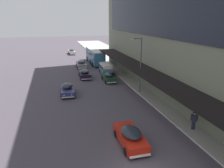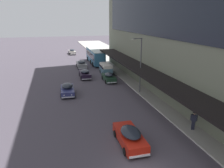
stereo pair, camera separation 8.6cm
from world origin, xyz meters
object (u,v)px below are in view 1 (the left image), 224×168
object	(u,v)px
sedan_lead_near	(130,136)
pedestrian_at_kerb	(194,120)
transit_bus_kerbside_front	(95,55)
sedan_second_mid	(109,77)
sedan_second_near	(72,52)
sedan_lead_mid	(81,64)
sedan_oncoming_front	(67,89)
street_lamp	(140,62)
vw_van	(106,68)
sedan_trailing_near	(85,74)

from	to	relation	value
sedan_lead_near	pedestrian_at_kerb	xyz separation A→B (m)	(6.57, 0.60, 0.41)
transit_bus_kerbside_front	sedan_second_mid	world-z (taller)	transit_bus_kerbside_front
sedan_lead_near	pedestrian_at_kerb	size ratio (longest dim) A/B	2.58
sedan_second_near	pedestrian_at_kerb	distance (m)	49.93
sedan_second_mid	sedan_lead_mid	xyz separation A→B (m)	(-3.07, 11.77, 0.05)
transit_bus_kerbside_front	pedestrian_at_kerb	distance (m)	34.64
sedan_oncoming_front	sedan_lead_near	bearing A→B (deg)	-73.68
sedan_oncoming_front	pedestrian_at_kerb	size ratio (longest dim) A/B	2.39
sedan_lead_near	street_lamp	xyz separation A→B (m)	(5.69, 12.16, 3.79)
sedan_lead_mid	vw_van	size ratio (longest dim) A/B	1.06
street_lamp	sedan_lead_mid	bearing A→B (deg)	106.71
sedan_second_near	sedan_lead_mid	bearing A→B (deg)	-89.24
sedan_lead_near	street_lamp	distance (m)	13.96
sedan_trailing_near	sedan_oncoming_front	xyz separation A→B (m)	(-3.68, -8.27, 0.00)
vw_van	sedan_oncoming_front	bearing A→B (deg)	-128.32
transit_bus_kerbside_front	sedan_trailing_near	xyz separation A→B (m)	(-4.36, -12.61, -1.11)
sedan_second_near	vw_van	size ratio (longest dim) A/B	1.09
sedan_second_near	sedan_lead_mid	xyz separation A→B (m)	(0.25, -19.07, 0.04)
vw_van	pedestrian_at_kerb	world-z (taller)	pedestrian_at_kerb
vw_van	transit_bus_kerbside_front	bearing A→B (deg)	89.69
sedan_trailing_near	sedan_second_mid	distance (m)	4.88
pedestrian_at_kerb	vw_van	bearing A→B (deg)	96.62
transit_bus_kerbside_front	sedan_second_mid	bearing A→B (deg)	-92.75
sedan_lead_near	sedan_oncoming_front	bearing A→B (deg)	106.32
sedan_lead_mid	street_lamp	distance (m)	20.02
sedan_second_near	vw_van	bearing A→B (deg)	-81.10
sedan_trailing_near	street_lamp	world-z (taller)	street_lamp
sedan_second_mid	sedan_oncoming_front	bearing A→B (deg)	-145.62
sedan_lead_near	sedan_oncoming_front	world-z (taller)	sedan_oncoming_front
street_lamp	sedan_oncoming_front	bearing A→B (deg)	168.09
transit_bus_kerbside_front	pedestrian_at_kerb	xyz separation A→B (m)	(2.70, -34.52, -0.70)
transit_bus_kerbside_front	pedestrian_at_kerb	world-z (taller)	transit_bus_kerbside_front
sedan_second_mid	sedan_second_near	distance (m)	31.02
sedan_oncoming_front	sedan_second_mid	bearing A→B (deg)	34.38
vw_van	street_lamp	xyz separation A→B (m)	(1.88, -12.18, 3.46)
transit_bus_kerbside_front	sedan_second_near	bearing A→B (deg)	105.29
sedan_trailing_near	vw_van	bearing A→B (deg)	23.02
sedan_trailing_near	sedan_oncoming_front	bearing A→B (deg)	-113.96
sedan_second_mid	sedan_lead_near	bearing A→B (deg)	-99.18
vw_van	pedestrian_at_kerb	distance (m)	23.90
transit_bus_kerbside_front	sedan_lead_near	size ratio (longest dim) A/B	2.39
pedestrian_at_kerb	sedan_lead_mid	bearing A→B (deg)	102.12
vw_van	street_lamp	size ratio (longest dim) A/B	0.60
sedan_lead_near	sedan_second_mid	distance (m)	19.47
vw_van	sedan_lead_mid	bearing A→B (deg)	119.57
sedan_second_near	vw_van	world-z (taller)	vw_van
sedan_second_mid	vw_van	bearing A→B (deg)	82.16
sedan_trailing_near	street_lamp	size ratio (longest dim) A/B	0.62
sedan_lead_near	pedestrian_at_kerb	world-z (taller)	pedestrian_at_kerb
sedan_trailing_near	sedan_second_mid	bearing A→B (deg)	-42.43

